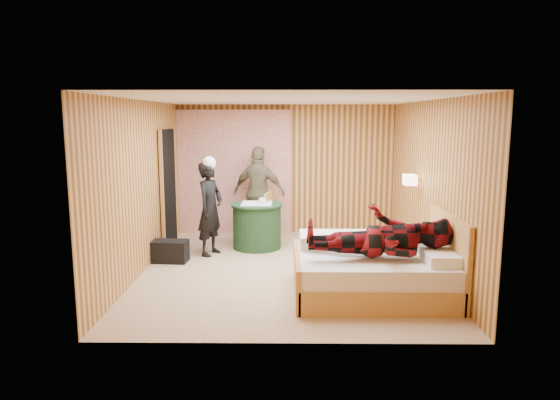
{
  "coord_description": "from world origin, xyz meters",
  "views": [
    {
      "loc": [
        -0.01,
        -7.22,
        2.24
      ],
      "look_at": [
        -0.09,
        0.02,
        1.05
      ],
      "focal_mm": 32.0,
      "sensor_mm": 36.0,
      "label": 1
    }
  ],
  "objects_px": {
    "man_at_table": "(259,193)",
    "nightstand": "(407,247)",
    "bed": "(373,271)",
    "round_table": "(257,225)",
    "woman_standing": "(210,209)",
    "chair_far": "(261,210)",
    "man_on_bed": "(380,225)",
    "chair_near": "(263,214)",
    "duffel_bag": "(168,251)",
    "wall_lamp": "(410,180)"
  },
  "relations": [
    {
      "from": "nightstand",
      "to": "woman_standing",
      "type": "bearing_deg",
      "value": 170.92
    },
    {
      "from": "round_table",
      "to": "man_at_table",
      "type": "bearing_deg",
      "value": 90.0
    },
    {
      "from": "nightstand",
      "to": "wall_lamp",
      "type": "bearing_deg",
      "value": 72.94
    },
    {
      "from": "wall_lamp",
      "to": "chair_near",
      "type": "distance_m",
      "value": 2.69
    },
    {
      "from": "woman_standing",
      "to": "man_at_table",
      "type": "bearing_deg",
      "value": -9.07
    },
    {
      "from": "round_table",
      "to": "chair_near",
      "type": "height_order",
      "value": "chair_near"
    },
    {
      "from": "wall_lamp",
      "to": "round_table",
      "type": "bearing_deg",
      "value": 161.7
    },
    {
      "from": "chair_near",
      "to": "man_at_table",
      "type": "height_order",
      "value": "man_at_table"
    },
    {
      "from": "round_table",
      "to": "chair_near",
      "type": "xyz_separation_m",
      "value": [
        0.09,
        0.28,
        0.14
      ]
    },
    {
      "from": "round_table",
      "to": "nightstand",
      "type": "bearing_deg",
      "value": -21.6
    },
    {
      "from": "bed",
      "to": "chair_far",
      "type": "relative_size",
      "value": 2.12
    },
    {
      "from": "chair_near",
      "to": "man_on_bed",
      "type": "relative_size",
      "value": 0.53
    },
    {
      "from": "round_table",
      "to": "chair_far",
      "type": "height_order",
      "value": "chair_far"
    },
    {
      "from": "bed",
      "to": "man_on_bed",
      "type": "xyz_separation_m",
      "value": [
        0.02,
        -0.23,
        0.65
      ]
    },
    {
      "from": "wall_lamp",
      "to": "man_on_bed",
      "type": "bearing_deg",
      "value": -114.23
    },
    {
      "from": "duffel_bag",
      "to": "man_on_bed",
      "type": "xyz_separation_m",
      "value": [
        3.0,
        -1.64,
        0.79
      ]
    },
    {
      "from": "chair_far",
      "to": "woman_standing",
      "type": "relative_size",
      "value": 0.6
    },
    {
      "from": "chair_far",
      "to": "woman_standing",
      "type": "bearing_deg",
      "value": -100.17
    },
    {
      "from": "chair_near",
      "to": "man_at_table",
      "type": "relative_size",
      "value": 0.54
    },
    {
      "from": "bed",
      "to": "duffel_bag",
      "type": "distance_m",
      "value": 3.3
    },
    {
      "from": "wall_lamp",
      "to": "nightstand",
      "type": "height_order",
      "value": "wall_lamp"
    },
    {
      "from": "chair_near",
      "to": "chair_far",
      "type": "bearing_deg",
      "value": -159.71
    },
    {
      "from": "bed",
      "to": "woman_standing",
      "type": "xyz_separation_m",
      "value": [
        -2.37,
        1.85,
        0.47
      ]
    },
    {
      "from": "nightstand",
      "to": "chair_far",
      "type": "distance_m",
      "value": 2.88
    },
    {
      "from": "wall_lamp",
      "to": "man_at_table",
      "type": "distance_m",
      "value": 2.91
    },
    {
      "from": "bed",
      "to": "round_table",
      "type": "bearing_deg",
      "value": 125.37
    },
    {
      "from": "chair_near",
      "to": "duffel_bag",
      "type": "height_order",
      "value": "chair_near"
    },
    {
      "from": "woman_standing",
      "to": "chair_far",
      "type": "bearing_deg",
      "value": -11.34
    },
    {
      "from": "man_at_table",
      "to": "man_on_bed",
      "type": "xyz_separation_m",
      "value": [
        1.65,
        -3.27,
        0.09
      ]
    },
    {
      "from": "woman_standing",
      "to": "nightstand",
      "type": "bearing_deg",
      "value": -76.25
    },
    {
      "from": "chair_near",
      "to": "wall_lamp",
      "type": "bearing_deg",
      "value": 78.11
    },
    {
      "from": "chair_near",
      "to": "man_on_bed",
      "type": "bearing_deg",
      "value": 42.2
    },
    {
      "from": "duffel_bag",
      "to": "man_at_table",
      "type": "height_order",
      "value": "man_at_table"
    },
    {
      "from": "nightstand",
      "to": "woman_standing",
      "type": "xyz_separation_m",
      "value": [
        -3.12,
        0.5,
        0.51
      ]
    },
    {
      "from": "round_table",
      "to": "man_at_table",
      "type": "distance_m",
      "value": 0.88
    },
    {
      "from": "duffel_bag",
      "to": "man_on_bed",
      "type": "relative_size",
      "value": 0.34
    },
    {
      "from": "duffel_bag",
      "to": "man_at_table",
      "type": "relative_size",
      "value": 0.35
    },
    {
      "from": "bed",
      "to": "duffel_bag",
      "type": "bearing_deg",
      "value": 154.58
    },
    {
      "from": "woman_standing",
      "to": "bed",
      "type": "bearing_deg",
      "value": -105.14
    },
    {
      "from": "man_on_bed",
      "to": "bed",
      "type": "bearing_deg",
      "value": 95.88
    },
    {
      "from": "chair_near",
      "to": "nightstand",
      "type": "bearing_deg",
      "value": 74.9
    },
    {
      "from": "nightstand",
      "to": "chair_far",
      "type": "xyz_separation_m",
      "value": [
        -2.35,
        1.64,
        0.28
      ]
    },
    {
      "from": "duffel_bag",
      "to": "woman_standing",
      "type": "xyz_separation_m",
      "value": [
        0.61,
        0.43,
        0.6
      ]
    },
    {
      "from": "duffel_bag",
      "to": "man_on_bed",
      "type": "distance_m",
      "value": 3.51
    },
    {
      "from": "duffel_bag",
      "to": "woman_standing",
      "type": "bearing_deg",
      "value": 40.08
    },
    {
      "from": "man_at_table",
      "to": "nightstand",
      "type": "bearing_deg",
      "value": 163.4
    },
    {
      "from": "chair_far",
      "to": "man_on_bed",
      "type": "distance_m",
      "value": 3.63
    },
    {
      "from": "bed",
      "to": "round_table",
      "type": "height_order",
      "value": "bed"
    },
    {
      "from": "chair_far",
      "to": "duffel_bag",
      "type": "bearing_deg",
      "value": -107.26
    },
    {
      "from": "bed",
      "to": "chair_near",
      "type": "bearing_deg",
      "value": 120.89
    }
  ]
}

